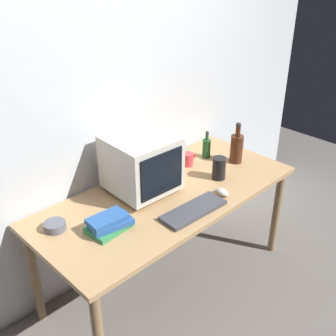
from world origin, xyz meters
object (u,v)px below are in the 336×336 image
at_px(computer_mouse, 222,192).
at_px(metal_canister, 219,168).
at_px(bottle_tall, 237,148).
at_px(bottle_short, 206,147).
at_px(cd_spindle, 55,226).
at_px(crt_monitor, 141,164).
at_px(book_stack, 109,223).
at_px(keyboard, 193,210).
at_px(mug, 188,159).

height_order(computer_mouse, metal_canister, metal_canister).
distance_m(bottle_tall, metal_canister, 0.28).
relative_size(bottle_short, cd_spindle, 1.71).
xyz_separation_m(computer_mouse, bottle_short, (0.32, 0.41, 0.06)).
distance_m(crt_monitor, cd_spindle, 0.63).
bearing_deg(bottle_tall, metal_canister, -166.51).
xyz_separation_m(crt_monitor, bottle_short, (0.65, 0.03, -0.12)).
relative_size(crt_monitor, computer_mouse, 4.02).
height_order(bottle_tall, book_stack, bottle_tall).
relative_size(keyboard, bottle_tall, 1.39).
distance_m(crt_monitor, computer_mouse, 0.53).
relative_size(book_stack, metal_canister, 1.69).
bearing_deg(cd_spindle, book_stack, -44.41).
bearing_deg(book_stack, bottle_short, 11.08).
bearing_deg(metal_canister, bottle_tall, 13.49).
bearing_deg(bottle_tall, book_stack, -179.66).
relative_size(computer_mouse, book_stack, 0.39).
distance_m(computer_mouse, cd_spindle, 1.02).
height_order(bottle_tall, bottle_short, bottle_tall).
xyz_separation_m(book_stack, cd_spindle, (-0.21, 0.21, -0.02)).
relative_size(bottle_tall, mug, 2.51).
bearing_deg(metal_canister, book_stack, 176.14).
bearing_deg(crt_monitor, keyboard, -81.81).
height_order(keyboard, cd_spindle, cd_spindle).
distance_m(book_stack, mug, 0.88).
xyz_separation_m(bottle_short, book_stack, (-1.04, -0.20, -0.04)).
bearing_deg(computer_mouse, bottle_short, 67.50).
bearing_deg(book_stack, cd_spindle, 135.59).
distance_m(keyboard, book_stack, 0.50).
distance_m(keyboard, cd_spindle, 0.78).
bearing_deg(crt_monitor, mug, 4.33).
height_order(keyboard, metal_canister, metal_canister).
height_order(keyboard, bottle_tall, bottle_tall).
distance_m(book_stack, metal_canister, 0.87).
relative_size(bottle_short, mug, 1.71).
bearing_deg(mug, keyboard, -133.63).
height_order(bottle_tall, cd_spindle, bottle_tall).
bearing_deg(computer_mouse, cd_spindle, 171.50).
distance_m(computer_mouse, book_stack, 0.75).
distance_m(computer_mouse, bottle_short, 0.52).
bearing_deg(computer_mouse, keyboard, -163.88).
bearing_deg(bottle_tall, computer_mouse, -152.68).
relative_size(crt_monitor, bottle_short, 1.97).
bearing_deg(crt_monitor, cd_spindle, 177.23).
bearing_deg(bottle_tall, crt_monitor, 166.93).
bearing_deg(crt_monitor, bottle_tall, -13.07).
bearing_deg(metal_canister, crt_monitor, 153.20).
relative_size(keyboard, bottle_short, 2.05).
distance_m(bottle_short, book_stack, 1.06).
bearing_deg(mug, computer_mouse, -107.69).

